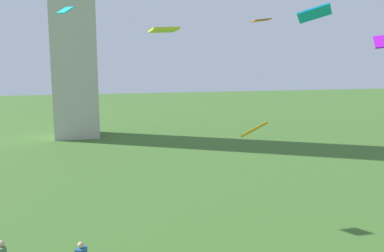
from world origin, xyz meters
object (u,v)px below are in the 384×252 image
(kite_flying_4, at_px, (261,20))
(kite_flying_7, at_px, (65,10))
(kite_flying_2, at_px, (164,30))
(kite_flying_0, at_px, (314,13))
(kite_flying_5, at_px, (255,129))

(kite_flying_4, relative_size, kite_flying_7, 1.05)
(kite_flying_4, bearing_deg, kite_flying_7, -170.78)
(kite_flying_2, bearing_deg, kite_flying_7, 14.24)
(kite_flying_2, height_order, kite_flying_4, kite_flying_4)
(kite_flying_0, distance_m, kite_flying_4, 18.62)
(kite_flying_0, distance_m, kite_flying_5, 3.69)
(kite_flying_0, relative_size, kite_flying_5, 0.95)
(kite_flying_2, height_order, kite_flying_7, kite_flying_7)
(kite_flying_4, xyz_separation_m, kite_flying_7, (-13.33, -1.84, 0.04))
(kite_flying_0, relative_size, kite_flying_4, 0.79)
(kite_flying_0, xyz_separation_m, kite_flying_5, (-2.09, -1.05, -2.85))
(kite_flying_0, relative_size, kite_flying_7, 0.83)
(kite_flying_4, height_order, kite_flying_5, kite_flying_4)
(kite_flying_2, relative_size, kite_flying_7, 0.89)
(kite_flying_5, distance_m, kite_flying_7, 17.92)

